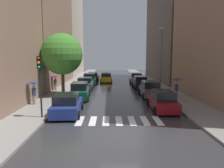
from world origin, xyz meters
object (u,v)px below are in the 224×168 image
(parked_car_left_nearest, at_px, (67,105))
(pedestrian_foreground, at_px, (55,79))
(parked_car_left_fourth, at_px, (90,79))
(parked_car_right_third, at_px, (140,82))
(parked_car_left_second, at_px, (80,91))
(parked_car_right_nearest, at_px, (162,101))
(pedestrian_by_kerb, at_px, (34,88))
(parked_car_left_third, at_px, (85,84))
(parked_car_right_second, at_px, (150,89))
(taxi_midroad, at_px, (106,78))
(lamp_post_right, at_px, (161,56))
(street_tree_left, at_px, (62,54))
(parked_car_left_fifth, at_px, (93,77))
(parked_car_right_fourth, at_px, (136,78))
(pedestrian_near_tree, at_px, (177,84))
(traffic_light_left_corner, at_px, (40,73))

(parked_car_left_nearest, height_order, pedestrian_foreground, pedestrian_foreground)
(parked_car_left_fourth, xyz_separation_m, parked_car_right_third, (7.53, -3.81, -0.05))
(parked_car_left_second, bearing_deg, parked_car_right_third, -46.29)
(parked_car_right_nearest, bearing_deg, parked_car_left_nearest, 99.52)
(parked_car_right_nearest, xyz_separation_m, pedestrian_by_kerb, (-11.16, 1.62, 0.85))
(parked_car_left_third, height_order, pedestrian_foreground, pedestrian_foreground)
(parked_car_left_third, bearing_deg, parked_car_left_fourth, -0.91)
(parked_car_left_second, xyz_separation_m, parked_car_right_nearest, (7.48, -4.75, -0.05))
(parked_car_right_second, bearing_deg, pedestrian_foreground, 71.95)
(parked_car_right_third, bearing_deg, taxi_midroad, 33.87)
(parked_car_right_second, relative_size, taxi_midroad, 0.98)
(parked_car_left_fourth, distance_m, lamp_post_right, 12.88)
(street_tree_left, distance_m, lamp_post_right, 11.58)
(parked_car_left_fourth, bearing_deg, parked_car_left_second, 177.59)
(parked_car_left_second, distance_m, parked_car_left_fifth, 17.57)
(pedestrian_by_kerb, bearing_deg, parked_car_right_nearest, 92.10)
(parked_car_left_second, bearing_deg, parked_car_left_nearest, 176.00)
(parked_car_right_third, distance_m, lamp_post_right, 5.93)
(taxi_midroad, bearing_deg, parked_car_right_third, -147.12)
(parked_car_left_fourth, height_order, pedestrian_by_kerb, pedestrian_by_kerb)
(parked_car_left_fifth, distance_m, parked_car_right_fourth, 8.55)
(parked_car_right_second, xyz_separation_m, parked_car_right_third, (-0.16, 6.66, -0.02))
(pedestrian_by_kerb, bearing_deg, parked_car_left_third, 169.96)
(parked_car_left_fourth, bearing_deg, parked_car_left_nearest, 177.05)
(parked_car_left_third, bearing_deg, pedestrian_by_kerb, 159.75)
(lamp_post_right, bearing_deg, parked_car_right_nearest, -102.26)
(parked_car_left_nearest, height_order, pedestrian_near_tree, pedestrian_near_tree)
(parked_car_left_second, bearing_deg, taxi_midroad, -12.14)
(pedestrian_by_kerb, bearing_deg, parked_car_left_nearest, 61.56)
(pedestrian_near_tree, relative_size, street_tree_left, 0.30)
(parked_car_right_nearest, xyz_separation_m, parked_car_right_third, (-0.02, 12.60, 0.03))
(parked_car_left_fifth, bearing_deg, pedestrian_near_tree, -152.98)
(parked_car_right_fourth, bearing_deg, pedestrian_foreground, 129.97)
(traffic_light_left_corner, height_order, lamp_post_right, lamp_post_right)
(parked_car_right_fourth, bearing_deg, street_tree_left, 144.00)
(parked_car_left_second, bearing_deg, pedestrian_foreground, 35.04)
(parked_car_right_third, bearing_deg, pedestrian_near_tree, -165.26)
(parked_car_left_fifth, xyz_separation_m, parked_car_right_fourth, (7.68, -3.75, 0.06))
(parked_car_left_fourth, xyz_separation_m, parked_car_right_second, (7.68, -10.47, -0.03))
(parked_car_left_nearest, xyz_separation_m, parked_car_left_fourth, (0.07, 17.64, 0.09))
(parked_car_left_fourth, xyz_separation_m, pedestrian_near_tree, (9.88, -12.78, 0.84))
(taxi_midroad, bearing_deg, parked_car_right_fourth, -106.13)
(parked_car_left_fifth, xyz_separation_m, parked_car_right_second, (7.62, -16.38, 0.08))
(parked_car_left_nearest, xyz_separation_m, taxi_midroad, (2.66, 21.20, 0.02))
(parked_car_left_second, relative_size, parked_car_left_third, 1.16)
(parked_car_left_fourth, relative_size, taxi_midroad, 1.08)
(parked_car_right_nearest, xyz_separation_m, traffic_light_left_corner, (-9.18, -2.53, 2.52))
(parked_car_left_third, bearing_deg, lamp_post_right, -105.66)
(parked_car_right_third, xyz_separation_m, pedestrian_near_tree, (2.35, -8.97, 0.89))
(parked_car_right_third, relative_size, pedestrian_near_tree, 2.20)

